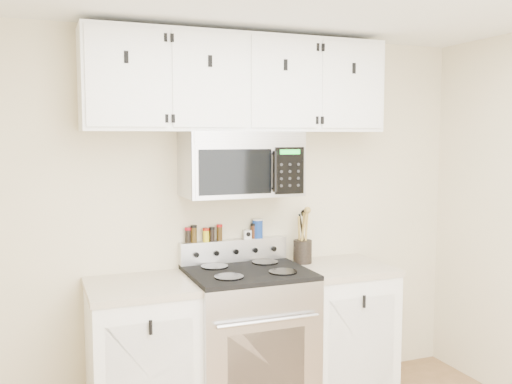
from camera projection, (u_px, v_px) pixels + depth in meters
back_wall at (232, 217)px, 3.94m from camera, size 3.50×0.01×2.50m
range at (248, 339)px, 3.72m from camera, size 0.76×0.65×1.10m
base_cabinet_left at (142, 357)px, 3.50m from camera, size 0.64×0.62×0.92m
base_cabinet_right at (339, 329)px, 3.99m from camera, size 0.64×0.62×0.92m
microwave at (241, 164)px, 3.73m from camera, size 0.76×0.44×0.42m
upper_cabinets at (239, 84)px, 3.70m from camera, size 2.00×0.35×0.62m
utensil_crock at (303, 250)px, 4.00m from camera, size 0.13×0.13×0.38m
kitchen_timer at (247, 234)px, 3.96m from camera, size 0.06×0.05×0.06m
salt_canister at (258, 228)px, 3.98m from camera, size 0.07×0.07×0.13m
spice_jar_0 at (188, 235)px, 3.80m from camera, size 0.04×0.04×0.10m
spice_jar_1 at (194, 234)px, 3.82m from camera, size 0.04×0.04×0.12m
spice_jar_2 at (206, 235)px, 3.85m from camera, size 0.04×0.04×0.09m
spice_jar_3 at (212, 234)px, 3.86m from camera, size 0.04×0.04×0.10m
spice_jar_4 at (220, 232)px, 3.88m from camera, size 0.04×0.04×0.11m
spice_jar_5 at (254, 231)px, 3.97m from camera, size 0.04×0.04×0.10m
spice_jar_6 at (257, 231)px, 3.98m from camera, size 0.04×0.04×0.09m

